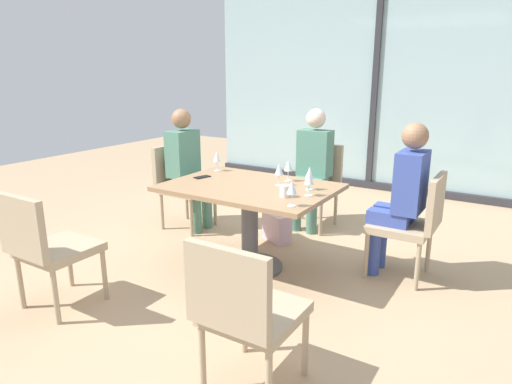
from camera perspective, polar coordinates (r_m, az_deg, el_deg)
ground_plane at (r=3.93m, az=-0.78°, el=-9.52°), size 12.00×12.00×0.00m
window_wall_backdrop at (r=6.50m, az=14.78°, el=10.97°), size 4.98×0.10×2.70m
dining_table_main at (r=3.73m, az=-0.81°, el=-1.67°), size 1.35×0.96×0.73m
chair_near_window at (r=4.87m, az=7.59°, el=1.49°), size 0.46×0.51×0.87m
chair_far_right at (r=3.78m, az=19.36°, el=-3.35°), size 0.50×0.46×0.87m
chair_far_left at (r=4.85m, az=-9.54°, el=1.36°), size 0.50×0.46×0.87m
chair_front_right at (r=2.32m, az=-1.44°, el=-14.50°), size 0.46×0.50×0.87m
chair_front_left at (r=3.41m, az=-25.12°, el=-5.97°), size 0.46×0.50×0.87m
person_near_window at (r=4.73m, az=7.12°, el=3.62°), size 0.34×0.39×1.26m
person_far_right at (r=3.74m, az=18.01°, el=-0.15°), size 0.39×0.34×1.26m
person_far_left at (r=4.74m, az=-8.65°, el=3.58°), size 0.39×0.34×1.26m
wine_glass_0 at (r=3.10m, az=4.57°, el=0.53°), size 0.07×0.07×0.18m
wine_glass_1 at (r=4.19m, az=-4.99°, el=4.44°), size 0.07×0.07×0.18m
wine_glass_2 at (r=3.37m, az=6.74°, el=1.69°), size 0.07×0.07×0.18m
wine_glass_3 at (r=3.65m, az=2.94°, el=2.84°), size 0.07×0.07×0.18m
wine_glass_4 at (r=3.80m, az=4.11°, el=3.33°), size 0.07×0.07×0.18m
wine_glass_5 at (r=3.54m, az=6.80°, el=2.35°), size 0.07×0.07×0.18m
coffee_cup at (r=3.34m, az=3.68°, el=0.12°), size 0.08×0.08×0.09m
cell_phone_on_table at (r=3.98m, az=-6.83°, el=1.90°), size 0.10×0.16×0.01m
handbag_0 at (r=4.46m, az=2.66°, el=-4.47°), size 0.34×0.28×0.28m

